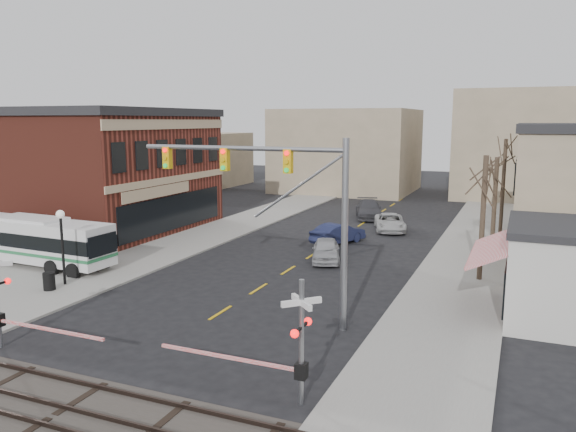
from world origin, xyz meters
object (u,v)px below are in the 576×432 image
object	(u,v)px
trash_bin	(49,281)
rr_crossing_east	(288,342)
car_c	(390,222)
car_a	(326,250)
car_b	(338,233)
traffic_signal_mast	(284,191)
pedestrian_far	(102,245)
pedestrian_near	(95,257)
car_d	(369,209)
street_lamp	(61,231)
rr_crossing_west	(5,300)
transit_bus	(32,240)

from	to	relation	value
trash_bin	rr_crossing_east	bearing A→B (deg)	-20.03
trash_bin	car_c	size ratio (longest dim) A/B	0.19
car_a	car_b	xyz separation A→B (m)	(-0.89, 5.20, 0.01)
traffic_signal_mast	pedestrian_far	distance (m)	16.05
traffic_signal_mast	pedestrian_near	bearing A→B (deg)	167.77
car_d	pedestrian_far	distance (m)	24.67
rr_crossing_east	car_d	world-z (taller)	rr_crossing_east
street_lamp	pedestrian_far	size ratio (longest dim) A/B	2.06
car_a	pedestrian_far	distance (m)	13.88
rr_crossing_west	rr_crossing_east	distance (m)	11.54
car_c	car_b	bearing A→B (deg)	-128.68
pedestrian_near	car_d	bearing A→B (deg)	0.02
street_lamp	car_d	xyz separation A→B (m)	(9.42, 26.91, -2.20)
transit_bus	car_a	distance (m)	17.81
car_d	pedestrian_near	world-z (taller)	pedestrian_near
traffic_signal_mast	car_b	world-z (taller)	traffic_signal_mast
car_a	pedestrian_far	xyz separation A→B (m)	(-12.69, -5.63, 0.38)
street_lamp	trash_bin	world-z (taller)	street_lamp
traffic_signal_mast	car_a	size ratio (longest dim) A/B	2.33
car_c	transit_bus	bearing A→B (deg)	-149.06
trash_bin	pedestrian_near	distance (m)	3.65
pedestrian_far	trash_bin	bearing A→B (deg)	-111.15
pedestrian_near	car_a	bearing A→B (deg)	-32.92
transit_bus	car_b	distance (m)	19.99
car_d	pedestrian_far	size ratio (longest dim) A/B	2.82
car_c	pedestrian_near	xyz separation A→B (m)	(-12.70, -19.19, 0.30)
trash_bin	car_b	distance (m)	19.59
trash_bin	car_d	size ratio (longest dim) A/B	0.17
car_d	pedestrian_far	xyz separation A→B (m)	(-11.12, -22.02, 0.29)
car_d	transit_bus	bearing A→B (deg)	-138.89
transit_bus	car_c	world-z (taller)	transit_bus
car_a	car_b	world-z (taller)	car_b
car_a	car_b	distance (m)	5.28
transit_bus	car_b	size ratio (longest dim) A/B	2.52
trash_bin	street_lamp	bearing A→B (deg)	92.00
transit_bus	rr_crossing_east	distance (m)	22.63
car_a	pedestrian_near	world-z (taller)	pedestrian_near
rr_crossing_west	car_d	xyz separation A→B (m)	(5.23, 34.11, -1.18)
car_a	pedestrian_near	size ratio (longest dim) A/B	2.42
rr_crossing_west	trash_bin	size ratio (longest dim) A/B	6.20
rr_crossing_west	trash_bin	world-z (taller)	rr_crossing_west
street_lamp	trash_bin	size ratio (longest dim) A/B	4.41
rr_crossing_east	trash_bin	xyz separation A→B (m)	(-15.68, 5.72, -1.40)
rr_crossing_east	traffic_signal_mast	bearing A→B (deg)	114.30
car_c	pedestrian_far	world-z (taller)	pedestrian_far
pedestrian_near	traffic_signal_mast	bearing A→B (deg)	-80.67
car_b	pedestrian_near	size ratio (longest dim) A/B	2.55
car_d	car_a	bearing A→B (deg)	-103.00
rr_crossing_west	car_a	size ratio (longest dim) A/B	1.34
rr_crossing_east	car_c	distance (m)	28.73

